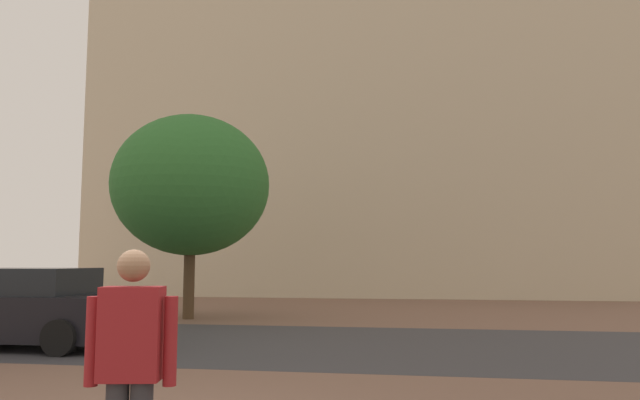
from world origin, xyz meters
name	(u,v)px	position (x,y,z in m)	size (l,w,h in m)	color
ground_plane	(311,329)	(0.00, 10.00, 0.00)	(120.00, 120.00, 0.00)	brown
street_asphalt_strip	(289,343)	(0.00, 7.51, 0.00)	(120.00, 6.16, 0.00)	#38383D
landmark_building	(365,95)	(-0.20, 28.84, 11.15)	(26.65, 14.41, 37.72)	beige
person_skater	(131,365)	(0.68, -0.67, 0.96)	(0.60, 0.35, 1.73)	#333338
car_black	(27,309)	(-4.93, 6.15, 0.73)	(4.03, 2.10, 1.51)	black
tree_curb_far	(191,185)	(-3.91, 11.95, 3.86)	(4.57, 4.57, 5.92)	#4C3823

